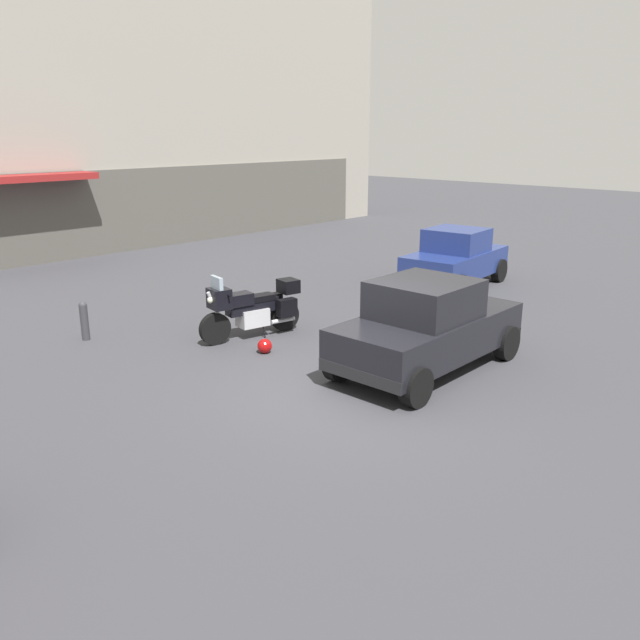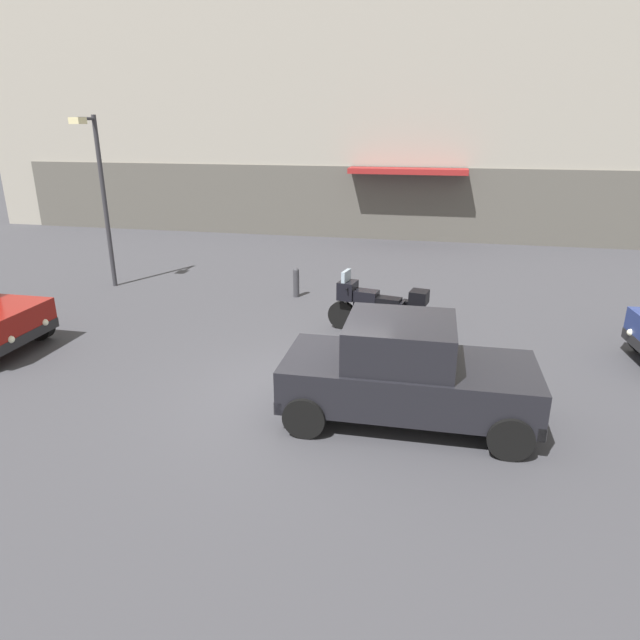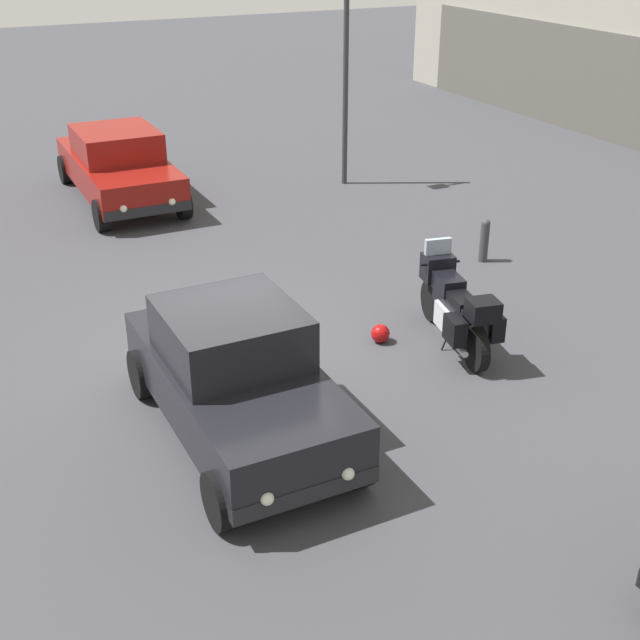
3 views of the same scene
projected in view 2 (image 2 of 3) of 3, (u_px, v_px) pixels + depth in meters
The scene contains 7 objects.
ground_plane at pixel (311, 399), 9.37m from camera, with size 80.00×80.00×0.00m, color #38383D.
building_facade_rear at pixel (397, 100), 21.51m from camera, with size 34.91×3.40×10.52m.
motorcycle at pixel (379, 307), 12.04m from camera, with size 2.24×0.98×1.36m.
helmet at pixel (348, 341), 11.45m from camera, with size 0.28×0.28×0.28m, color #990C0C.
car_hatchback_near at pixel (406, 372), 8.45m from camera, with size 3.89×1.81×1.64m.
streetlamp_curbside at pixel (99, 186), 14.79m from camera, with size 0.28×0.94×4.60m.
bollard_curbside at pixel (296, 281), 14.72m from camera, with size 0.16×0.16×0.80m.
Camera 2 is at (1.90, -8.16, 4.40)m, focal length 31.14 mm.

